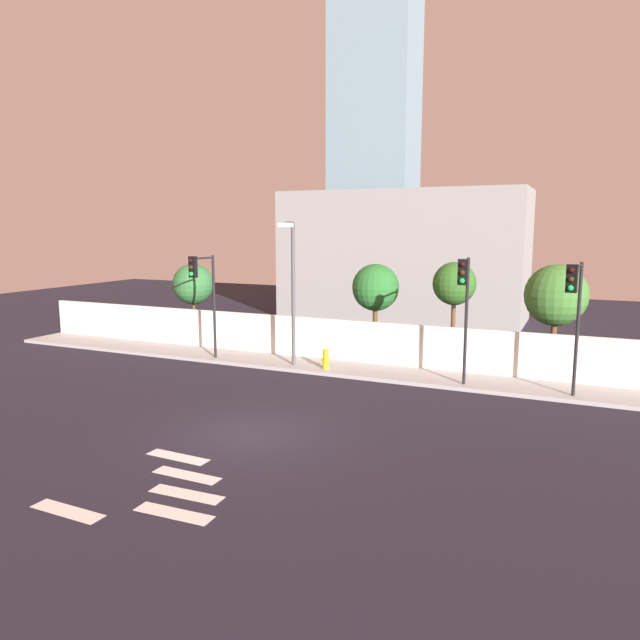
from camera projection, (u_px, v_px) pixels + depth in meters
ground_plane at (251, 433)px, 17.30m from camera, size 80.00×80.00×0.00m
sidewalk at (352, 370)px, 24.67m from camera, size 36.00×2.40×0.15m
perimeter_wall at (363, 342)px, 25.68m from camera, size 36.00×0.18×1.80m
crosswalk_marking at (160, 488)px, 13.60m from camera, size 3.94×3.89×0.01m
traffic_light_left at (575, 301)px, 19.36m from camera, size 0.50×1.84×4.67m
traffic_light_center at (203, 284)px, 25.58m from camera, size 0.42×1.49×4.61m
traffic_light_right at (464, 294)px, 20.99m from camera, size 0.35×1.51×4.74m
street_lamp_curbside at (292, 281)px, 24.48m from camera, size 0.83×1.73×6.07m
fire_hydrant at (326, 358)px, 24.46m from camera, size 0.44×0.26×0.86m
roadside_tree_leftmost at (193, 284)px, 30.53m from camera, size 2.10×2.10×4.12m
roadside_tree_midleft at (376, 288)px, 26.45m from camera, size 2.12×2.12×4.37m
roadside_tree_midright at (454, 284)px, 24.97m from camera, size 1.84×1.84×4.54m
roadside_tree_rightmost at (556, 296)px, 23.38m from camera, size 2.46×2.46×4.54m
low_building_distant at (402, 255)px, 38.79m from camera, size 15.72×6.00×8.33m
tower_on_skyline at (375, 108)px, 50.29m from camera, size 6.97×5.00×32.09m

